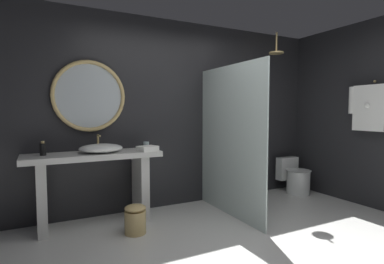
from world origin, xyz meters
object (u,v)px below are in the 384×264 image
toilet (295,178)px  rain_shower_head (276,51)px  round_wall_mirror (89,96)px  vessel_sink (101,148)px  soap_dispenser (43,149)px  hanging_bathrobe (371,106)px  waste_bin (135,219)px  tumbler_cup (146,145)px  folded_hand_towel (147,148)px

toilet → rain_shower_head: bearing=-168.9°
round_wall_mirror → rain_shower_head: size_ratio=2.85×
vessel_sink → toilet: (3.08, -0.04, -0.66)m
toilet → round_wall_mirror: bearing=174.6°
soap_dispenser → hanging_bathrobe: bearing=-16.0°
round_wall_mirror → hanging_bathrobe: size_ratio=1.27×
rain_shower_head → toilet: bearing=11.1°
vessel_sink → waste_bin: 0.91m
toilet → waste_bin: 2.84m
vessel_sink → hanging_bathrobe: 3.56m
soap_dispenser → rain_shower_head: bearing=-3.8°
hanging_bathrobe → tumbler_cup: bearing=157.8°
vessel_sink → rain_shower_head: rain_shower_head is taller
vessel_sink → tumbler_cup: 0.57m
tumbler_cup → hanging_bathrobe: hanging_bathrobe is taller
vessel_sink → folded_hand_towel: bearing=-12.7°
soap_dispenser → rain_shower_head: rain_shower_head is taller
tumbler_cup → hanging_bathrobe: (2.78, -1.13, 0.51)m
waste_bin → toilet: bearing=8.2°
waste_bin → folded_hand_towel: (0.26, 0.33, 0.73)m
round_wall_mirror → waste_bin: round_wall_mirror is taller
rain_shower_head → hanging_bathrobe: size_ratio=0.45×
rain_shower_head → waste_bin: bearing=-172.5°
soap_dispenser → folded_hand_towel: 1.15m
vessel_sink → round_wall_mirror: round_wall_mirror is taller
round_wall_mirror → hanging_bathrobe: round_wall_mirror is taller
folded_hand_towel → toilet: bearing=1.8°
tumbler_cup → round_wall_mirror: size_ratio=0.11×
soap_dispenser → folded_hand_towel: bearing=-8.8°
rain_shower_head → vessel_sink: bearing=176.6°
round_wall_mirror → waste_bin: size_ratio=2.74×
hanging_bathrobe → toilet: bearing=104.7°
waste_bin → folded_hand_towel: folded_hand_towel is taller
vessel_sink → tumbler_cup: vessel_sink is taller
soap_dispenser → folded_hand_towel: soap_dispenser is taller
waste_bin → soap_dispenser: bearing=150.3°
soap_dispenser → rain_shower_head: 3.40m
vessel_sink → soap_dispenser: 0.61m
hanging_bathrobe → folded_hand_towel: bearing=161.2°
soap_dispenser → folded_hand_towel: (1.14, -0.18, -0.04)m
tumbler_cup → toilet: size_ratio=0.17×
tumbler_cup → waste_bin: size_ratio=0.31×
tumbler_cup → round_wall_mirror: round_wall_mirror is taller
round_wall_mirror → toilet: round_wall_mirror is taller
soap_dispenser → round_wall_mirror: 0.83m
vessel_sink → toilet: size_ratio=0.88×
vessel_sink → toilet: vessel_sink is taller
round_wall_mirror → hanging_bathrobe: bearing=-21.3°
round_wall_mirror → folded_hand_towel: bearing=-32.0°
soap_dispenser → rain_shower_head: size_ratio=0.51×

